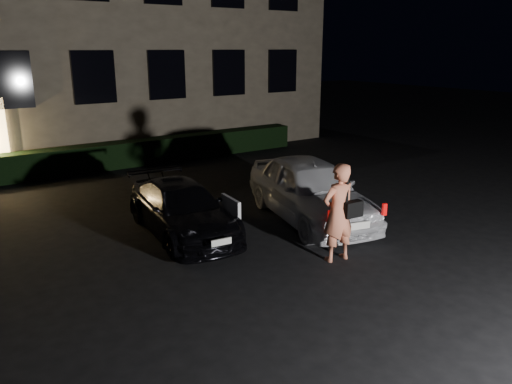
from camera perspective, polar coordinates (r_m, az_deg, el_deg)
ground at (r=8.74m, az=6.13°, el=-10.74°), size 80.00×80.00×0.00m
hedge at (r=17.50m, az=-16.86°, el=3.90°), size 15.00×0.70×0.85m
sedan at (r=10.99m, az=-8.45°, el=-1.93°), size 1.93×4.01×1.12m
hatch at (r=11.78m, az=6.21°, el=0.31°), size 2.74×4.64×1.48m
man at (r=9.51m, az=9.41°, el=-2.33°), size 0.79×0.51×1.91m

